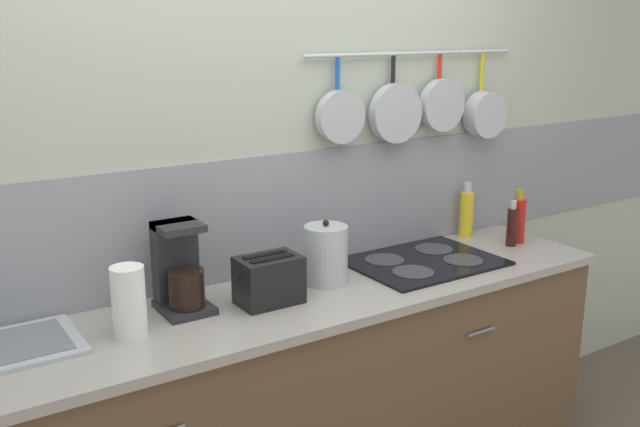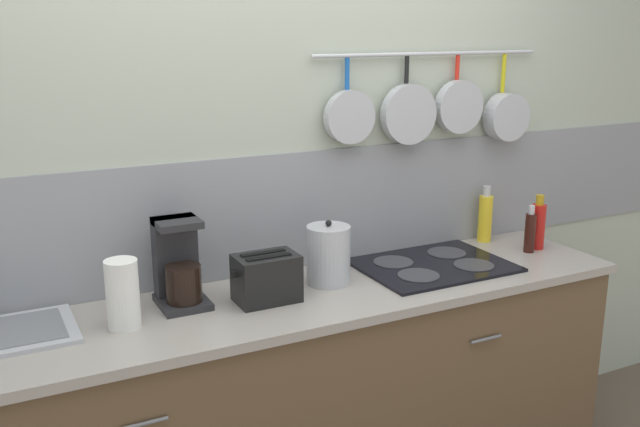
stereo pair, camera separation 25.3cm
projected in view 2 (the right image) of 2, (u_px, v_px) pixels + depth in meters
The scene contains 11 objects.
wall_back at pixel (265, 182), 2.76m from camera, with size 7.20×0.16×2.60m.
cabinet_base at pixel (301, 413), 2.70m from camera, with size 2.57×0.54×0.89m.
countertop at pixel (300, 300), 2.58m from camera, with size 2.61×0.56×0.03m.
paper_towel_roll at pixel (123, 294), 2.28m from camera, with size 0.11×0.11×0.23m.
coffee_maker at pixel (179, 268), 2.48m from camera, with size 0.16×0.20×0.31m.
toaster at pixel (266, 278), 2.51m from camera, with size 0.24×0.15×0.17m.
kettle at pixel (328, 255), 2.67m from camera, with size 0.17×0.17×0.25m.
cooktop at pixel (433, 265), 2.88m from camera, with size 0.60×0.45×0.01m.
bottle_vinegar at pixel (485, 217), 3.20m from camera, with size 0.06×0.06×0.25m.
bottle_hot_sauce at pixel (530, 232), 3.05m from camera, with size 0.05×0.05×0.21m.
bottle_cooking_wine at pixel (538, 225), 3.09m from camera, with size 0.06×0.06×0.24m.
Camera 2 is at (-1.03, -2.18, 1.87)m, focal length 40.00 mm.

